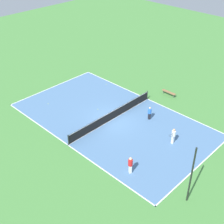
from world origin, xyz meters
The scene contains 11 objects.
ground_plane centered at (0.00, 0.00, 0.00)m, with size 80.00×80.00×0.00m, color #47843D.
court_surface centered at (0.00, 0.00, 0.01)m, with size 11.20×19.37×0.02m.
tennis_net centered at (0.00, 0.00, 0.54)m, with size 11.00×0.10×1.02m.
bench centered at (-7.81, 1.18, 0.39)m, with size 0.36×1.70×0.45m.
player_near_blue centered at (-2.63, 2.55, 0.78)m, with size 0.50×0.50×1.37m.
player_near_white centered at (-1.08, 6.41, 0.90)m, with size 0.97×0.47×1.54m.
player_coach_red centered at (4.30, 6.17, 0.89)m, with size 0.50×0.50×1.54m.
tennis_ball_far_baseline centered at (-0.28, -2.29, 0.06)m, with size 0.07×0.07×0.07m, color #CCE033.
tennis_ball_midcourt centered at (-4.76, -5.61, 0.06)m, with size 0.07×0.07×0.07m, color #CCE033.
tennis_ball_left_sideline centered at (2.65, -6.90, 0.06)m, with size 0.07×0.07×0.07m, color #CCE033.
fence_post_back_right centered at (3.55, 10.89, 2.40)m, with size 0.12×0.12×4.81m.
Camera 1 is at (18.14, 17.68, 17.35)m, focal length 50.00 mm.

